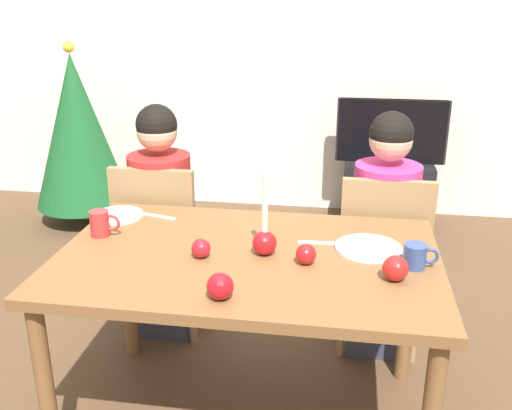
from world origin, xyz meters
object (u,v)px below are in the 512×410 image
at_px(candle_centerpiece, 265,238).
at_px(mug_right, 416,256).
at_px(mug_left, 101,223).
at_px(tv_stand, 386,193).
at_px(tv, 392,131).
at_px(chair_right, 382,253).
at_px(person_left_child, 163,226).
at_px(apple_far_edge, 220,286).
at_px(chair_left, 161,239).
at_px(person_right_child, 383,239).
at_px(apple_by_left_plate, 201,248).
at_px(apple_near_candle, 306,254).
at_px(apple_by_right_mug, 395,268).
at_px(plate_left, 118,215).
at_px(plate_right, 368,248).
at_px(dining_table, 248,274).
at_px(christmas_tree, 78,131).

xyz_separation_m(candle_centerpiece, mug_right, (0.54, -0.02, -0.02)).
height_order(candle_centerpiece, mug_left, candle_centerpiece).
distance_m(tv_stand, tv, 0.47).
distance_m(chair_right, person_left_child, 1.07).
xyz_separation_m(person_left_child, apple_far_edge, (0.51, -0.98, 0.22)).
distance_m(chair_left, person_right_child, 1.07).
bearing_deg(mug_left, person_left_child, 83.64).
bearing_deg(apple_by_left_plate, mug_right, 2.87).
bearing_deg(apple_near_candle, apple_by_right_mug, -14.55).
relative_size(plate_left, plate_right, 0.86).
height_order(candle_centerpiece, apple_near_candle, candle_centerpiece).
distance_m(tv_stand, plate_left, 2.44).
bearing_deg(apple_near_candle, tv_stand, 79.33).
xyz_separation_m(candle_centerpiece, plate_left, (-0.68, 0.28, -0.06)).
xyz_separation_m(tv_stand, plate_left, (-1.27, -2.01, 0.52)).
bearing_deg(apple_far_edge, person_right_child, 60.16).
distance_m(dining_table, christmas_tree, 2.57).
bearing_deg(apple_by_right_mug, apple_near_candle, 165.45).
height_order(plate_left, mug_right, mug_right).
distance_m(christmas_tree, candle_centerpiece, 2.61).
bearing_deg(apple_near_candle, apple_far_edge, -130.23).
xyz_separation_m(mug_left, apple_near_candle, (0.82, -0.13, -0.01)).
height_order(tv, candle_centerpiece, candle_centerpiece).
xyz_separation_m(plate_left, mug_right, (1.21, -0.30, 0.04)).
bearing_deg(mug_left, apple_by_right_mug, -10.44).
height_order(christmas_tree, apple_near_candle, christmas_tree).
distance_m(mug_left, apple_by_right_mug, 1.14).
xyz_separation_m(tv, mug_left, (-1.26, -2.22, 0.09)).
relative_size(person_left_child, mug_right, 9.59).
height_order(plate_right, apple_by_left_plate, apple_by_left_plate).
relative_size(apple_near_candle, apple_far_edge, 0.85).
relative_size(plate_left, apple_by_right_mug, 2.44).
height_order(tv, plate_right, tv).
bearing_deg(mug_left, christmas_tree, 117.71).
bearing_deg(tv, apple_near_candle, -100.66).
relative_size(person_left_child, apple_by_left_plate, 16.52).
xyz_separation_m(chair_left, chair_right, (1.07, 0.00, 0.00)).
xyz_separation_m(christmas_tree, apple_near_candle, (1.83, -2.05, 0.09)).
height_order(dining_table, tv_stand, dining_table).
height_order(chair_left, apple_by_left_plate, chair_left).
bearing_deg(apple_by_right_mug, apple_far_edge, -158.84).
height_order(person_left_child, christmas_tree, christmas_tree).
bearing_deg(dining_table, person_right_child, 50.32).
relative_size(chair_right, mug_left, 7.34).
height_order(mug_left, apple_far_edge, mug_left).
bearing_deg(person_left_child, apple_by_right_mug, -35.81).
relative_size(dining_table, christmas_tree, 1.05).
distance_m(tv, plate_left, 2.38).
relative_size(chair_right, person_left_child, 0.77).
bearing_deg(candle_centerpiece, tv_stand, 75.38).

